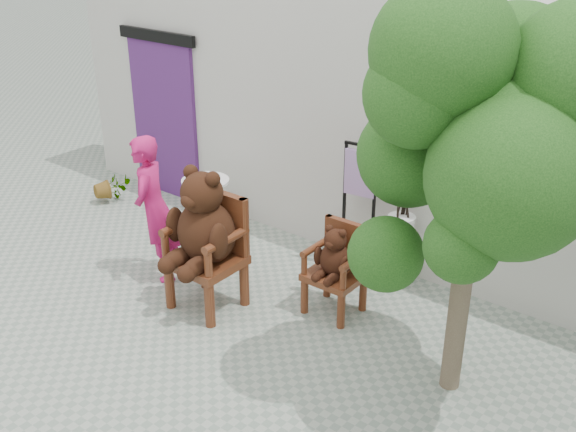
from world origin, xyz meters
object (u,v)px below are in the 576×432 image
object	(u,v)px
chair_big	(205,231)
display_stand	(358,223)
stool_bucket	(401,231)
chair_small	(337,261)
person	(156,209)
cafe_table	(206,199)
tree	(492,119)

from	to	relation	value
chair_big	display_stand	bearing A→B (deg)	63.81
stool_bucket	chair_small	bearing A→B (deg)	-104.97
person	cafe_table	world-z (taller)	person
display_stand	chair_big	bearing A→B (deg)	-122.96
cafe_table	stool_bucket	world-z (taller)	stool_bucket
person	stool_bucket	size ratio (longest dim) A/B	1.13
chair_big	stool_bucket	distance (m)	2.11
stool_bucket	display_stand	bearing A→B (deg)	-179.44
person	cafe_table	distance (m)	1.28
person	cafe_table	xyz separation A→B (m)	(-0.39, 1.16, -0.38)
person	chair_big	bearing A→B (deg)	52.97
display_stand	stool_bucket	distance (m)	0.54
stool_bucket	chair_big	bearing A→B (deg)	-129.50
stool_bucket	tree	xyz separation A→B (m)	(1.36, -1.38, 1.83)
chair_big	chair_small	world-z (taller)	chair_big
chair_big	display_stand	world-z (taller)	chair_big
chair_small	person	distance (m)	2.07
display_stand	tree	distance (m)	3.01
chair_big	stool_bucket	world-z (taller)	chair_big
chair_big	person	distance (m)	0.87
person	display_stand	xyz separation A→B (m)	(1.66, 1.49, -0.23)
tree	display_stand	bearing A→B (deg)	143.99
cafe_table	display_stand	distance (m)	2.08
display_stand	chair_small	bearing A→B (deg)	-77.41
chair_big	stool_bucket	size ratio (longest dim) A/B	1.06
person	tree	size ratio (longest dim) A/B	0.48
cafe_table	tree	distance (m)	4.56
chair_big	stool_bucket	xyz separation A→B (m)	(1.33, 1.62, -0.22)
person	tree	distance (m)	3.92
cafe_table	tree	size ratio (longest dim) A/B	0.20
chair_big	cafe_table	size ratio (longest dim) A/B	2.18
person	chair_small	bearing A→B (deg)	78.48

